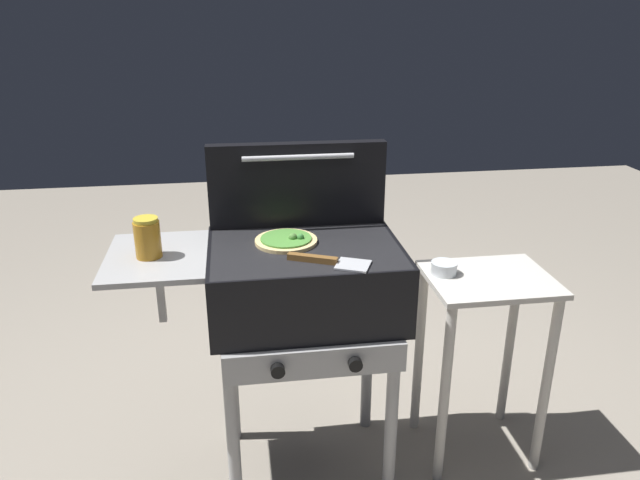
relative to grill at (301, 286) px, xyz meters
The scene contains 8 objects.
ground_plane 0.76m from the grill, 17.39° to the left, with size 8.00×8.00×0.00m, color gray.
grill is the anchor object (origin of this frame).
grill_lid_open 0.37m from the grill, 86.33° to the left, with size 0.63×0.08×0.30m.
pizza_veggie 0.17m from the grill, 132.32° to the left, with size 0.21×0.21×0.04m.
sauce_jar 0.53m from the grill, behind, with size 0.08×0.08×0.13m.
spatula 0.22m from the grill, 63.94° to the right, with size 0.26×0.16×0.02m.
prep_table 0.71m from the grill, ahead, with size 0.44×0.36×0.75m.
topping_bowl_near 0.52m from the grill, ahead, with size 0.09×0.09×0.04m.
Camera 1 is at (-0.22, -1.83, 1.65)m, focal length 33.86 mm.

